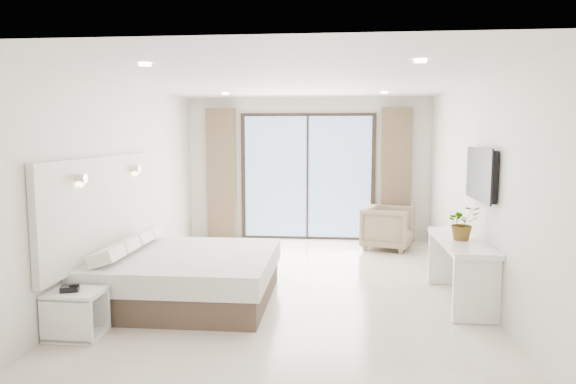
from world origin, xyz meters
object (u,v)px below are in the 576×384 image
object	(u,v)px
armchair	(388,226)
console_desk	(461,256)
bed	(185,276)
nightstand	(76,314)

from	to	relation	value
armchair	console_desk	bearing A→B (deg)	-150.58
console_desk	armchair	world-z (taller)	armchair
bed	console_desk	bearing A→B (deg)	4.23
nightstand	bed	bearing A→B (deg)	59.00
nightstand	armchair	xyz separation A→B (m)	(3.49, 4.32, 0.18)
console_desk	bed	bearing A→B (deg)	-175.77
nightstand	console_desk	bearing A→B (deg)	20.36
console_desk	armchair	xyz separation A→B (m)	(-0.57, 2.85, -0.15)
nightstand	armchair	distance (m)	5.55
nightstand	console_desk	size ratio (longest dim) A/B	0.32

